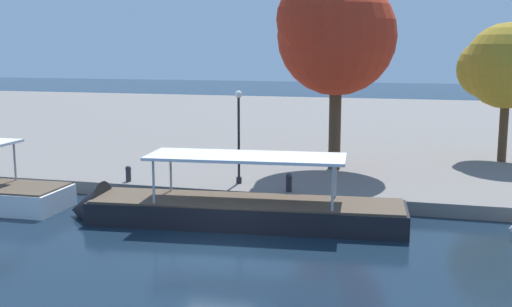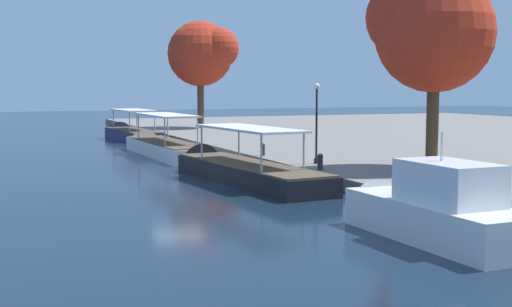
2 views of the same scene
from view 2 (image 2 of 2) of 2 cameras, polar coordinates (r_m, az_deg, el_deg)
The scene contains 10 objects.
ground_plane at distance 34.60m, azimuth -6.42°, elevation -2.68°, with size 220.00×220.00×0.00m, color #142333.
tour_boat_0 at distance 65.80m, azimuth -10.24°, elevation 1.43°, with size 11.59×3.54×3.91m.
tour_boat_1 at distance 50.34m, azimuth -7.63°, elevation 0.28°, with size 14.20×3.12×4.02m.
tour_boat_2 at distance 36.44m, azimuth -1.29°, elevation -1.59°, with size 14.18×4.01×3.85m.
motor_yacht_3 at distance 23.41m, azimuth 13.87°, elevation -4.96°, with size 8.30×2.63×4.24m.
mooring_bollard_1 at distance 43.37m, azimuth 0.57°, elevation 0.39°, with size 0.29×0.29×0.78m.
mooring_bollard_2 at distance 36.01m, azimuth 5.29°, elevation -0.63°, with size 0.31×0.31×0.86m.
lamp_post at distance 38.78m, azimuth 4.99°, elevation 2.87°, with size 0.35×0.35×4.49m.
tree_1 at distance 38.03m, azimuth 13.86°, elevation 9.75°, with size 6.26×6.51×10.23m.
tree_3 at distance 73.02m, azimuth -4.47°, elevation 8.33°, with size 7.06×7.02×11.11m.
Camera 2 is at (33.00, -9.13, 4.93)m, focal length 48.73 mm.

